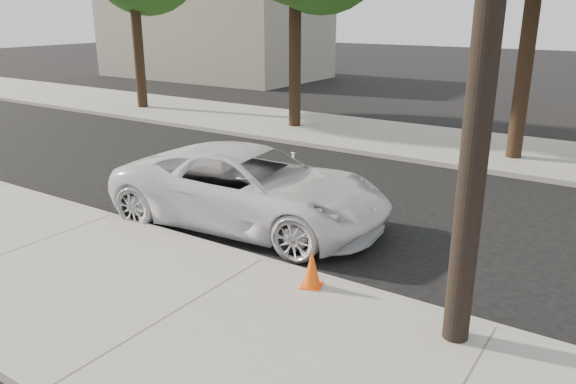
% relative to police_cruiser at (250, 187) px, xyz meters
% --- Properties ---
extents(ground, '(120.00, 120.00, 0.00)m').
position_rel_police_cruiser_xyz_m(ground, '(1.41, 0.60, -0.81)').
color(ground, black).
rests_on(ground, ground).
extents(near_sidewalk, '(90.00, 4.40, 0.15)m').
position_rel_police_cruiser_xyz_m(near_sidewalk, '(1.41, -3.70, -0.74)').
color(near_sidewalk, gray).
rests_on(near_sidewalk, ground).
extents(far_sidewalk, '(90.00, 5.00, 0.15)m').
position_rel_police_cruiser_xyz_m(far_sidewalk, '(1.41, 9.10, -0.74)').
color(far_sidewalk, gray).
rests_on(far_sidewalk, ground).
extents(curb_near, '(90.00, 0.12, 0.16)m').
position_rel_police_cruiser_xyz_m(curb_near, '(1.41, -1.50, -0.74)').
color(curb_near, '#9E9B93').
rests_on(curb_near, ground).
extents(building_far, '(14.00, 8.00, 5.00)m').
position_rel_police_cruiser_xyz_m(building_far, '(-18.59, 20.60, 1.69)').
color(building_far, gray).
rests_on(building_far, ground).
extents(police_cruiser, '(6.09, 3.27, 1.62)m').
position_rel_police_cruiser_xyz_m(police_cruiser, '(0.00, 0.00, 0.00)').
color(police_cruiser, white).
rests_on(police_cruiser, ground).
extents(traffic_cone, '(0.41, 0.41, 0.63)m').
position_rel_police_cruiser_xyz_m(traffic_cone, '(2.66, -1.93, -0.36)').
color(traffic_cone, '#F9500D').
rests_on(traffic_cone, near_sidewalk).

